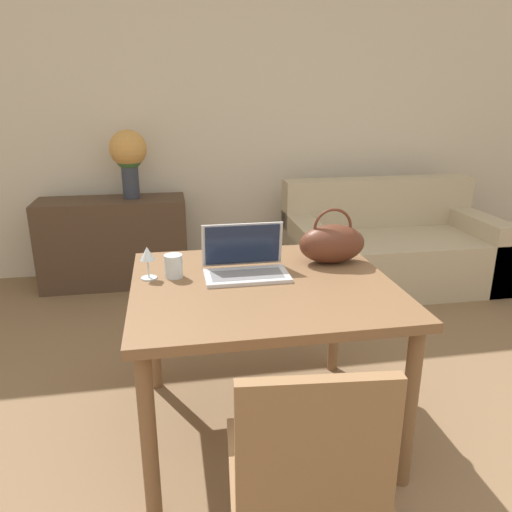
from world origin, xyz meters
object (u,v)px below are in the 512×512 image
(drinking_glass, at_px, (174,266))
(flower_vase, at_px, (128,154))
(laptop, at_px, (245,261))
(handbag, at_px, (332,243))
(wine_glass, at_px, (147,256))
(couch, at_px, (389,250))
(chair, at_px, (306,468))

(drinking_glass, distance_m, flower_vase, 1.97)
(laptop, distance_m, flower_vase, 2.04)
(laptop, xyz_separation_m, handbag, (0.43, 0.07, 0.04))
(drinking_glass, bearing_deg, laptop, -1.44)
(wine_glass, height_order, handbag, handbag)
(drinking_glass, xyz_separation_m, flower_vase, (-0.29, 1.93, 0.26))
(couch, bearing_deg, chair, -119.49)
(handbag, bearing_deg, flower_vase, 118.95)
(chair, height_order, laptop, laptop)
(laptop, xyz_separation_m, drinking_glass, (-0.31, 0.01, -0.01))
(couch, bearing_deg, handbag, -124.48)
(laptop, height_order, drinking_glass, laptop)
(drinking_glass, height_order, flower_vase, flower_vase)
(couch, bearing_deg, flower_vase, 168.76)
(drinking_glass, bearing_deg, handbag, 5.07)
(wine_glass, distance_m, handbag, 0.85)
(handbag, height_order, flower_vase, flower_vase)
(chair, xyz_separation_m, drinking_glass, (-0.34, 0.96, 0.30))
(chair, xyz_separation_m, handbag, (0.40, 1.02, 0.35))
(wine_glass, relative_size, handbag, 0.46)
(chair, distance_m, drinking_glass, 1.06)
(chair, xyz_separation_m, laptop, (-0.03, 0.95, 0.31))
(drinking_glass, relative_size, wine_glass, 0.71)
(drinking_glass, distance_m, wine_glass, 0.12)
(chair, height_order, drinking_glass, chair)
(laptop, bearing_deg, flower_vase, 107.27)
(chair, bearing_deg, wine_glass, 120.46)
(drinking_glass, bearing_deg, wine_glass, -179.77)
(laptop, relative_size, handbag, 1.17)
(wine_glass, distance_m, flower_vase, 1.95)
(couch, height_order, flower_vase, flower_vase)
(couch, relative_size, drinking_glass, 15.95)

